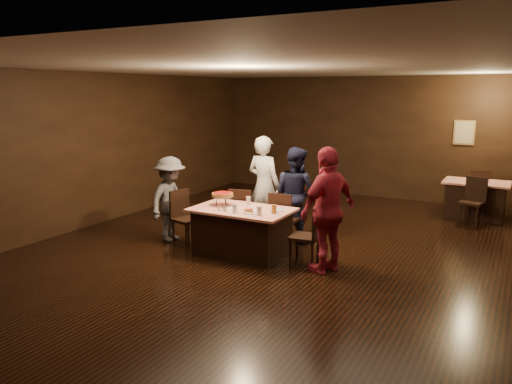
# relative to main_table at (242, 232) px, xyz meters

# --- Properties ---
(room) EXTENTS (10.00, 10.04, 3.02)m
(room) POSITION_rel_main_table_xyz_m (0.45, 0.62, 1.75)
(room) COLOR black
(room) RESTS_ON ground
(main_table) EXTENTS (1.60, 1.00, 0.77)m
(main_table) POSITION_rel_main_table_xyz_m (0.00, 0.00, 0.00)
(main_table) COLOR red
(main_table) RESTS_ON ground
(back_table) EXTENTS (1.30, 0.90, 0.77)m
(back_table) POSITION_rel_main_table_xyz_m (3.09, 4.50, 0.00)
(back_table) COLOR red
(back_table) RESTS_ON ground
(chair_far_left) EXTENTS (0.48, 0.48, 0.95)m
(chair_far_left) POSITION_rel_main_table_xyz_m (-0.40, 0.75, 0.09)
(chair_far_left) COLOR black
(chair_far_left) RESTS_ON ground
(chair_far_right) EXTENTS (0.44, 0.44, 0.95)m
(chair_far_right) POSITION_rel_main_table_xyz_m (0.40, 0.75, 0.09)
(chair_far_right) COLOR black
(chair_far_right) RESTS_ON ground
(chair_end_left) EXTENTS (0.51, 0.51, 0.95)m
(chair_end_left) POSITION_rel_main_table_xyz_m (-1.10, 0.00, 0.09)
(chair_end_left) COLOR black
(chair_end_left) RESTS_ON ground
(chair_end_right) EXTENTS (0.47, 0.47, 0.95)m
(chair_end_right) POSITION_rel_main_table_xyz_m (1.10, 0.00, 0.09)
(chair_end_right) COLOR black
(chair_end_right) RESTS_ON ground
(chair_back_near) EXTENTS (0.50, 0.50, 0.95)m
(chair_back_near) POSITION_rel_main_table_xyz_m (3.09, 3.80, 0.09)
(chair_back_near) COLOR black
(chair_back_near) RESTS_ON ground
(chair_back_far) EXTENTS (0.49, 0.49, 0.95)m
(chair_back_far) POSITION_rel_main_table_xyz_m (3.09, 5.10, 0.09)
(chair_back_far) COLOR black
(chair_back_far) RESTS_ON ground
(diner_white_jacket) EXTENTS (0.72, 0.53, 1.84)m
(diner_white_jacket) POSITION_rel_main_table_xyz_m (-0.26, 1.25, 0.53)
(diner_white_jacket) COLOR silver
(diner_white_jacket) RESTS_ON ground
(diner_navy_hoodie) EXTENTS (0.96, 0.83, 1.68)m
(diner_navy_hoodie) POSITION_rel_main_table_xyz_m (0.41, 1.19, 0.45)
(diner_navy_hoodie) COLOR #151831
(diner_navy_hoodie) RESTS_ON ground
(diner_grey_knit) EXTENTS (0.58, 0.99, 1.51)m
(diner_grey_knit) POSITION_rel_main_table_xyz_m (-1.52, 0.08, 0.37)
(diner_grey_knit) COLOR #57565B
(diner_grey_knit) RESTS_ON ground
(diner_red_shirt) EXTENTS (0.80, 1.18, 1.86)m
(diner_red_shirt) POSITION_rel_main_table_xyz_m (1.49, -0.07, 0.55)
(diner_red_shirt) COLOR #A22237
(diner_red_shirt) RESTS_ON ground
(pizza_stand) EXTENTS (0.38, 0.38, 0.22)m
(pizza_stand) POSITION_rel_main_table_xyz_m (-0.40, 0.05, 0.57)
(pizza_stand) COLOR black
(pizza_stand) RESTS_ON main_table
(plate_with_slice) EXTENTS (0.25, 0.25, 0.06)m
(plate_with_slice) POSITION_rel_main_table_xyz_m (0.25, -0.18, 0.41)
(plate_with_slice) COLOR white
(plate_with_slice) RESTS_ON main_table
(plate_empty) EXTENTS (0.25, 0.25, 0.01)m
(plate_empty) POSITION_rel_main_table_xyz_m (0.55, 0.15, 0.39)
(plate_empty) COLOR white
(plate_empty) RESTS_ON main_table
(glass_front_left) EXTENTS (0.08, 0.08, 0.14)m
(glass_front_left) POSITION_rel_main_table_xyz_m (0.05, -0.30, 0.46)
(glass_front_left) COLOR silver
(glass_front_left) RESTS_ON main_table
(glass_front_right) EXTENTS (0.08, 0.08, 0.14)m
(glass_front_right) POSITION_rel_main_table_xyz_m (0.45, -0.25, 0.46)
(glass_front_right) COLOR silver
(glass_front_right) RESTS_ON main_table
(glass_amber) EXTENTS (0.08, 0.08, 0.14)m
(glass_amber) POSITION_rel_main_table_xyz_m (0.60, -0.05, 0.46)
(glass_amber) COLOR #BF7F26
(glass_amber) RESTS_ON main_table
(glass_back) EXTENTS (0.08, 0.08, 0.14)m
(glass_back) POSITION_rel_main_table_xyz_m (-0.05, 0.30, 0.46)
(glass_back) COLOR silver
(glass_back) RESTS_ON main_table
(condiments) EXTENTS (0.17, 0.10, 0.09)m
(condiments) POSITION_rel_main_table_xyz_m (-0.18, -0.28, 0.43)
(condiments) COLOR silver
(condiments) RESTS_ON main_table
(napkin_center) EXTENTS (0.19, 0.19, 0.01)m
(napkin_center) POSITION_rel_main_table_xyz_m (0.30, 0.00, 0.39)
(napkin_center) COLOR white
(napkin_center) RESTS_ON main_table
(napkin_left) EXTENTS (0.21, 0.21, 0.01)m
(napkin_left) POSITION_rel_main_table_xyz_m (-0.15, -0.05, 0.39)
(napkin_left) COLOR white
(napkin_left) RESTS_ON main_table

